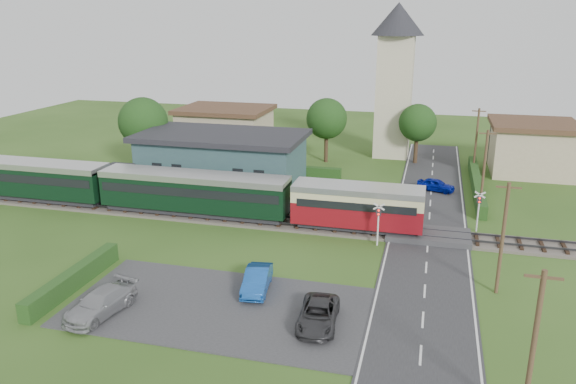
% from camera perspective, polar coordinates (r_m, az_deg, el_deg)
% --- Properties ---
extents(ground, '(120.00, 120.00, 0.00)m').
position_cam_1_polar(ground, '(43.24, 0.61, -4.39)').
color(ground, '#2D4C19').
extents(railway_track, '(76.00, 3.20, 0.49)m').
position_cam_1_polar(railway_track, '(45.01, 1.23, -3.35)').
color(railway_track, '#4C443D').
rests_on(railway_track, ground).
extents(road, '(6.00, 70.00, 0.05)m').
position_cam_1_polar(road, '(42.11, 13.98, -5.52)').
color(road, '#28282B').
rests_on(road, ground).
extents(car_park, '(17.00, 9.00, 0.08)m').
position_cam_1_polar(car_park, '(33.30, -7.12, -11.49)').
color(car_park, '#333335').
rests_on(car_park, ground).
extents(crossing_deck, '(6.20, 3.40, 0.45)m').
position_cam_1_polar(crossing_deck, '(43.89, 14.06, -4.28)').
color(crossing_deck, '#333335').
rests_on(crossing_deck, ground).
extents(platform, '(30.00, 3.00, 0.45)m').
position_cam_1_polar(platform, '(50.89, -8.92, -0.94)').
color(platform, gray).
rests_on(platform, ground).
extents(equipment_hut, '(2.30, 2.30, 2.55)m').
position_cam_1_polar(equipment_hut, '(54.07, -16.81, 1.30)').
color(equipment_hut, beige).
rests_on(equipment_hut, platform).
extents(station_building, '(16.00, 9.00, 5.30)m').
position_cam_1_polar(station_building, '(55.34, -6.67, 3.32)').
color(station_building, '#345656').
rests_on(station_building, ground).
extents(train, '(43.20, 2.90, 3.40)m').
position_cam_1_polar(train, '(48.50, -12.93, 0.32)').
color(train, '#232328').
rests_on(train, ground).
extents(church_tower, '(6.00, 6.00, 17.60)m').
position_cam_1_polar(church_tower, '(67.36, 10.86, 12.14)').
color(church_tower, beige).
rests_on(church_tower, ground).
extents(house_west, '(10.80, 8.80, 5.50)m').
position_cam_1_polar(house_west, '(69.84, -6.36, 6.35)').
color(house_west, tan).
rests_on(house_west, ground).
extents(house_east, '(8.80, 8.80, 5.50)m').
position_cam_1_polar(house_east, '(65.13, 23.50, 4.21)').
color(house_east, tan).
rests_on(house_east, ground).
extents(hedge_carpark, '(0.80, 9.00, 1.20)m').
position_cam_1_polar(hedge_carpark, '(37.36, -20.97, -8.27)').
color(hedge_carpark, '#193814').
rests_on(hedge_carpark, ground).
extents(hedge_roadside, '(0.80, 18.00, 1.20)m').
position_cam_1_polar(hedge_roadside, '(57.24, 18.60, 0.81)').
color(hedge_roadside, '#193814').
rests_on(hedge_roadside, ground).
extents(hedge_station, '(22.00, 0.80, 1.30)m').
position_cam_1_polar(hedge_station, '(59.93, -5.05, 2.44)').
color(hedge_station, '#193814').
rests_on(hedge_station, ground).
extents(tree_a, '(5.20, 5.20, 8.00)m').
position_cam_1_polar(tree_a, '(61.66, -14.50, 6.89)').
color(tree_a, '#332316').
rests_on(tree_a, ground).
extents(tree_b, '(4.60, 4.60, 7.34)m').
position_cam_1_polar(tree_b, '(64.01, 3.95, 7.44)').
color(tree_b, '#332316').
rests_on(tree_b, ground).
extents(tree_c, '(4.20, 4.20, 6.78)m').
position_cam_1_polar(tree_c, '(64.97, 13.04, 6.85)').
color(tree_c, '#332316').
rests_on(tree_c, ground).
extents(utility_pole_a, '(1.40, 0.22, 7.00)m').
position_cam_1_polar(utility_pole_a, '(24.75, 23.64, -14.36)').
color(utility_pole_a, '#473321').
rests_on(utility_pole_a, ground).
extents(utility_pole_b, '(1.40, 0.22, 7.00)m').
position_cam_1_polar(utility_pole_b, '(35.49, 20.97, -4.31)').
color(utility_pole_b, '#473321').
rests_on(utility_pole_b, ground).
extents(utility_pole_c, '(1.40, 0.22, 7.00)m').
position_cam_1_polar(utility_pole_c, '(50.69, 19.29, 2.22)').
color(utility_pole_c, '#473321').
rests_on(utility_pole_c, ground).
extents(utility_pole_d, '(1.40, 0.22, 7.00)m').
position_cam_1_polar(utility_pole_d, '(62.35, 18.57, 5.00)').
color(utility_pole_d, '#473321').
rests_on(utility_pole_d, ground).
extents(crossing_signal_near, '(0.84, 0.28, 3.28)m').
position_cam_1_polar(crossing_signal_near, '(41.11, 9.17, -2.61)').
color(crossing_signal_near, silver).
rests_on(crossing_signal_near, ground).
extents(crossing_signal_far, '(0.84, 0.28, 3.28)m').
position_cam_1_polar(crossing_signal_far, '(45.67, 18.82, -1.29)').
color(crossing_signal_far, silver).
rests_on(crossing_signal_far, ground).
extents(streetlamp_west, '(0.30, 0.30, 5.15)m').
position_cam_1_polar(streetlamp_west, '(68.21, -13.41, 5.93)').
color(streetlamp_west, '#3F3F47').
rests_on(streetlamp_west, ground).
extents(streetlamp_east, '(0.30, 0.30, 5.15)m').
position_cam_1_polar(streetlamp_east, '(67.50, 19.82, 5.26)').
color(streetlamp_east, '#3F3F47').
rests_on(streetlamp_east, ground).
extents(car_on_road, '(3.79, 2.39, 1.20)m').
position_cam_1_polar(car_on_road, '(55.53, 14.79, 0.71)').
color(car_on_road, '#041393').
rests_on(car_on_road, road).
extents(car_park_blue, '(1.98, 4.22, 1.34)m').
position_cam_1_polar(car_park_blue, '(34.57, -3.17, -8.91)').
color(car_park_blue, '#154A9C').
rests_on(car_park_blue, car_park).
extents(car_park_silver, '(2.76, 5.01, 1.38)m').
position_cam_1_polar(car_park_silver, '(33.60, -18.51, -10.64)').
color(car_park_silver, '#96969A').
rests_on(car_park_silver, car_park).
extents(car_park_dark, '(2.35, 4.54, 1.22)m').
position_cam_1_polar(car_park_dark, '(31.00, 3.07, -12.33)').
color(car_park_dark, '#2E2E30').
rests_on(car_park_dark, car_park).
extents(pedestrian_near, '(0.72, 0.52, 1.83)m').
position_cam_1_polar(pedestrian_near, '(47.53, 0.10, -0.60)').
color(pedestrian_near, gray).
rests_on(pedestrian_near, platform).
extents(pedestrian_far, '(0.79, 0.98, 1.88)m').
position_cam_1_polar(pedestrian_far, '(53.16, -14.14, 0.85)').
color(pedestrian_far, gray).
rests_on(pedestrian_far, platform).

